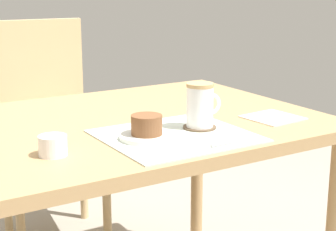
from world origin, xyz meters
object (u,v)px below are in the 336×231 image
(pastry_plate, at_px, (147,137))
(sugar_bowl, at_px, (53,146))
(dining_table, at_px, (116,144))
(coffee_mug, at_px, (201,105))
(wooden_chair, at_px, (47,123))
(pastry, at_px, (147,125))

(pastry_plate, xyz_separation_m, sugar_bowl, (-0.26, 0.01, 0.02))
(dining_table, bearing_deg, coffee_mug, -50.74)
(wooden_chair, bearing_deg, pastry_plate, 92.89)
(pastry, xyz_separation_m, coffee_mug, (0.18, 0.01, 0.03))
(pastry, bearing_deg, pastry_plate, 0.00)
(dining_table, distance_m, coffee_mug, 0.30)
(wooden_chair, xyz_separation_m, pastry_plate, (-0.08, -1.02, 0.21))
(coffee_mug, relative_size, sugar_bowl, 1.77)
(pastry_plate, height_order, pastry, pastry)
(pastry, distance_m, sugar_bowl, 0.26)
(pastry_plate, relative_size, sugar_bowl, 2.08)
(wooden_chair, height_order, pastry, wooden_chair)
(dining_table, height_order, pastry, pastry)
(pastry_plate, distance_m, sugar_bowl, 0.26)
(dining_table, bearing_deg, pastry, -93.96)
(pastry_plate, bearing_deg, sugar_bowl, 178.68)
(wooden_chair, bearing_deg, dining_table, 92.76)
(dining_table, height_order, coffee_mug, coffee_mug)
(sugar_bowl, bearing_deg, wooden_chair, 71.64)
(wooden_chair, distance_m, pastry, 1.05)
(pastry_plate, relative_size, pastry, 1.76)
(dining_table, xyz_separation_m, sugar_bowl, (-0.27, -0.21, 0.10))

